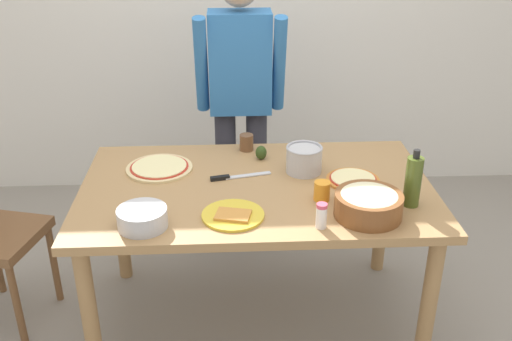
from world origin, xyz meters
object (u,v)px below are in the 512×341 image
Objects in this scene: dining_table at (257,203)px; pizza_cooked_on_tray at (353,180)px; cup_small_brown at (246,142)px; avocado at (261,153)px; person_cook at (240,95)px; cup_orange at (322,191)px; popcorn_bowl at (369,203)px; mixing_bowl_steel at (142,218)px; plate_with_slice at (233,215)px; olive_oil_bottle at (413,181)px; steel_pot at (304,159)px; pizza_raw_on_board at (159,168)px; chef_knife at (233,177)px; salt_shaker at (321,216)px.

pizza_cooked_on_tray is at bearing 1.97° from dining_table.
avocado is (0.07, -0.11, -0.01)m from cup_small_brown.
cup_orange is (0.33, -0.91, -0.14)m from person_cook.
mixing_bowl_steel is at bearing -177.62° from popcorn_bowl.
plate_with_slice is 0.37m from mixing_bowl_steel.
olive_oil_bottle reaches higher than steel_pot.
avocado is (-0.61, 0.50, -0.08)m from olive_oil_bottle.
cup_small_brown reaches higher than mixing_bowl_steel.
pizza_raw_on_board is 1.14× the size of popcorn_bowl.
mixing_bowl_steel is 1.13m from olive_oil_bottle.
chef_knife is (0.37, 0.42, -0.03)m from mixing_bowl_steel.
dining_table is 5.03× the size of pizza_raw_on_board.
steel_pot reaches higher than cup_small_brown.
chef_knife is at bearing -17.71° from pizza_raw_on_board.
person_cook is 6.23× the size of plate_with_slice.
plate_with_slice is at bearing -129.94° from steel_pot.
dining_table is 0.51m from pizza_raw_on_board.
olive_oil_bottle is at bearing 6.24° from mixing_bowl_steel.
cup_small_brown is at bearing 94.43° from dining_table.
salt_shaker reaches higher than chef_knife.
pizza_raw_on_board is 0.92m from pizza_cooked_on_tray.
plate_with_slice is (-0.06, -1.04, -0.17)m from person_cook.
salt_shaker is at bearing -117.85° from pizza_cooked_on_tray.
cup_small_brown is 0.83m from salt_shaker.
cup_small_brown is (-0.26, 0.27, -0.02)m from steel_pot.
mixing_bowl_steel is 0.69× the size of chef_knife.
steel_pot reaches higher than avocado.
cup_small_brown reaches higher than dining_table.
cup_small_brown is (-0.68, 0.62, -0.07)m from olive_oil_bottle.
steel_pot is (0.28, -0.63, -0.11)m from person_cook.
cup_orange is at bearing -25.05° from pizza_raw_on_board.
steel_pot is at bearing 33.69° from mixing_bowl_steel.
popcorn_bowl is at bearing -55.96° from cup_small_brown.
cup_small_brown is 0.30× the size of chef_knife.
avocado is at bearing 106.69° from salt_shaker.
avocado is (0.51, 0.62, -0.01)m from mixing_bowl_steel.
plate_with_slice is 2.45× the size of salt_shaker.
steel_pot is 0.60× the size of chef_knife.
dining_table is 0.34m from cup_orange.
olive_oil_bottle is at bearing -42.32° from cup_small_brown.
olive_oil_bottle reaches higher than salt_shaker.
cup_small_brown reaches higher than chef_knife.
steel_pot is at bearing -65.71° from person_cook.
pizza_cooked_on_tray is 2.32× the size of salt_shaker.
person_cook reaches higher than dining_table.
mixing_bowl_steel is 0.85m from steel_pot.
person_cook is at bearing 114.29° from steel_pot.
popcorn_bowl is at bearing -55.37° from avocado.
avocado is at bearing 141.40° from steel_pot.
person_cook is 23.14× the size of avocado.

